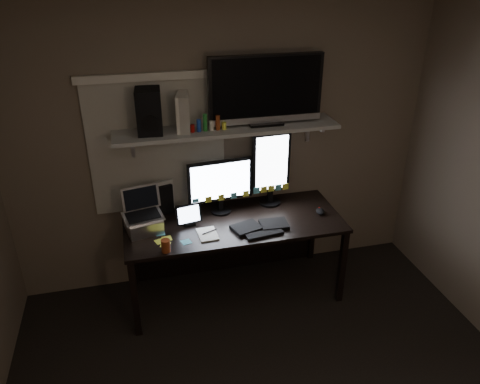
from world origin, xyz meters
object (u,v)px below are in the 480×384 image
object	(u,v)px
desk	(231,231)
tablet	(189,215)
speaker	(149,111)
keyboard	(260,226)
game_console	(182,112)
monitor_landscape	(220,186)
mouse	(320,211)
cup	(166,246)
monitor_portrait	(271,168)
laptop	(143,213)
tv	(266,90)

from	to	relation	value
desk	tablet	distance (m)	0.47
desk	speaker	size ratio (longest dim) A/B	5.29
keyboard	game_console	world-z (taller)	game_console
monitor_landscape	mouse	distance (m)	0.88
mouse	desk	bearing A→B (deg)	174.91
mouse	game_console	world-z (taller)	game_console
tablet	cup	world-z (taller)	tablet
mouse	monitor_landscape	bearing A→B (deg)	172.20
monitor_portrait	laptop	size ratio (longest dim) A/B	1.98
monitor_portrait	speaker	xyz separation A→B (m)	(-0.99, -0.01, 0.58)
game_console	mouse	bearing A→B (deg)	-1.39
mouse	tablet	world-z (taller)	tablet
laptop	cup	distance (m)	0.38
desk	monitor_portrait	distance (m)	0.65
monitor_portrait	cup	distance (m)	1.15
tv	monitor_portrait	bearing A→B (deg)	18.93
monitor_portrait	desk	bearing A→B (deg)	-167.81
keyboard	tablet	distance (m)	0.59
keyboard	speaker	xyz separation A→B (m)	(-0.79, 0.37, 0.91)
keyboard	monitor_landscape	bearing A→B (deg)	119.85
cup	tv	xyz separation A→B (m)	(0.90, 0.52, 0.98)
keyboard	tv	size ratio (longest dim) A/B	0.51
tablet	laptop	distance (m)	0.37
desk	laptop	bearing A→B (deg)	-171.43
tablet	desk	bearing A→B (deg)	3.79
tv	game_console	bearing A→B (deg)	178.66
tablet	tv	xyz separation A→B (m)	(0.68, 0.18, 0.93)
tv	mouse	bearing A→B (deg)	-30.50
laptop	tv	bearing A→B (deg)	-1.63
tablet	cup	size ratio (longest dim) A/B	2.17
monitor_landscape	cup	world-z (taller)	monitor_landscape
game_console	laptop	bearing A→B (deg)	-138.44
laptop	tablet	bearing A→B (deg)	-9.82
keyboard	tablet	world-z (taller)	tablet
keyboard	tv	bearing A→B (deg)	63.10
desk	monitor_landscape	bearing A→B (deg)	140.69
monitor_portrait	keyboard	world-z (taller)	monitor_portrait
tablet	monitor_portrait	bearing A→B (deg)	4.25
monitor_portrait	tv	distance (m)	0.69
laptop	tv	distance (m)	1.36
laptop	game_console	size ratio (longest dim) A/B	1.19
game_console	speaker	distance (m)	0.25
monitor_landscape	desk	bearing A→B (deg)	-44.35
tablet	speaker	size ratio (longest dim) A/B	0.63
monitor_portrait	mouse	size ratio (longest dim) A/B	6.11
tablet	laptop	xyz separation A→B (m)	(-0.36, -0.01, 0.08)
laptop	speaker	distance (m)	0.79
monitor_landscape	mouse	xyz separation A→B (m)	(0.82, -0.23, -0.22)
monitor_landscape	laptop	world-z (taller)	monitor_landscape
monitor_portrait	laptop	xyz separation A→B (m)	(-1.12, -0.22, -0.17)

